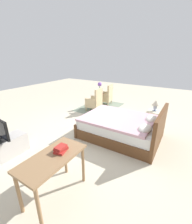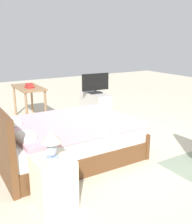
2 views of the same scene
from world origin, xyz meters
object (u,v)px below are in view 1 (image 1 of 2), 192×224
Objects in this scene: armchair_by_window_right at (95,102)px; side_table at (100,98)px; armchair_by_window_left at (106,96)px; vanity_desk at (53,163)px; bed at (122,127)px; book_stack at (61,149)px; table_lamp at (156,104)px; tv_stand at (4,148)px; flower_vase at (100,87)px; nightstand at (153,119)px.

armchair_by_window_right reaches higher than side_table.
armchair_by_window_left is 5.01m from vanity_desk.
armchair_by_window_right is at bearing -129.10° from bed.
book_stack is (2.13, -0.17, 0.50)m from bed.
armchair_by_window_left is 0.88× the size of vanity_desk.
armchair_by_window_right is 2.79× the size of table_lamp.
tv_stand is at bearing -93.75° from vanity_desk.
bed is at bearing 175.36° from vanity_desk.
side_table is at bearing -8.29° from armchair_by_window_left.
tv_stand is 1.82m from book_stack.
bed reaches higher than tv_stand.
vanity_desk is (0.11, 1.70, 0.42)m from tv_stand.
armchair_by_window_right is 3.96× the size of book_stack.
side_table is at bearing 0.00° from flower_vase.
armchair_by_window_left is at bearing 171.71° from flower_vase.
tv_stand is (3.63, -0.11, -0.16)m from armchair_by_window_right.
side_table is at bearing 179.53° from tv_stand.
table_lamp is at bearing 80.56° from armchair_by_window_right.
table_lamp is (0.89, 2.47, -0.13)m from flower_vase.
book_stack is at bearing 22.53° from side_table.
armchair_by_window_left is at bearing -160.56° from book_stack.
armchair_by_window_right is 3.95m from book_stack.
side_table is (-0.49, -0.07, 0.00)m from armchair_by_window_right.
armchair_by_window_right is 4.08m from vanity_desk.
tv_stand is 1.76m from vanity_desk.
armchair_by_window_left reaches higher than book_stack.
vanity_desk reaches higher than side_table.
tv_stand is (4.63, -0.11, -0.16)m from armchair_by_window_left.
side_table is 1.30× the size of flower_vase.
bed is 2.26× the size of armchair_by_window_right.
tv_stand is at bearing -0.47° from side_table.
flower_vase is 4.57m from vanity_desk.
armchair_by_window_right is at bearing 178.30° from tv_stand.
bed is at bearing -30.21° from nightstand.
bed reaches higher than nightstand.
bed is 3.36× the size of side_table.
armchair_by_window_right is 3.64m from tv_stand.
book_stack is (-0.17, 0.02, 0.16)m from vanity_desk.
tv_stand is (4.13, -0.03, -0.69)m from flower_vase.
book_stack is (4.07, 1.69, -0.12)m from flower_vase.
tv_stand is (4.13, -0.03, -0.17)m from side_table.
bed is at bearing 43.69° from flower_vase.
armchair_by_window_left is at bearing 178.67° from tv_stand.
bed reaches higher than table_lamp.
armchair_by_window_left is 1.61× the size of nightstand.
book_stack is at bearing 172.64° from vanity_desk.
table_lamp is at bearing 149.77° from bed.
side_table is at bearing -109.90° from nightstand.
vanity_desk is 0.23m from book_stack.
flower_vase is 2.05× the size of book_stack.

